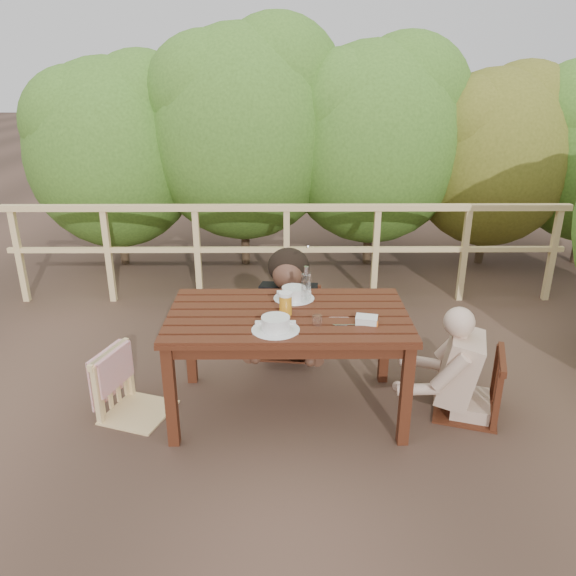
{
  "coord_description": "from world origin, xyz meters",
  "views": [
    {
      "loc": [
        -0.02,
        -3.33,
        2.23
      ],
      "look_at": [
        0.0,
        0.05,
        0.9
      ],
      "focal_mm": 34.54,
      "sensor_mm": 36.0,
      "label": 1
    }
  ],
  "objects_px": {
    "diner_right": "(480,330)",
    "bottle": "(306,286)",
    "table": "(288,363)",
    "chair_right": "(472,355)",
    "chair_left": "(133,359)",
    "chair_far": "(291,297)",
    "soup_near": "(276,324)",
    "butter_tub": "(366,321)",
    "tumbler": "(317,321)",
    "woman": "(291,269)",
    "bread_roll": "(278,319)",
    "soup_far": "(294,294)",
    "beer_glass": "(286,305)"
  },
  "relations": [
    {
      "from": "table",
      "to": "woman",
      "type": "height_order",
      "value": "woman"
    },
    {
      "from": "bread_roll",
      "to": "tumbler",
      "type": "distance_m",
      "value": 0.25
    },
    {
      "from": "table",
      "to": "woman",
      "type": "bearing_deg",
      "value": 88.28
    },
    {
      "from": "bread_roll",
      "to": "table",
      "type": "bearing_deg",
      "value": 67.83
    },
    {
      "from": "diner_right",
      "to": "soup_near",
      "type": "distance_m",
      "value": 1.38
    },
    {
      "from": "woman",
      "to": "chair_right",
      "type": "bearing_deg",
      "value": 147.85
    },
    {
      "from": "beer_glass",
      "to": "tumbler",
      "type": "distance_m",
      "value": 0.26
    },
    {
      "from": "butter_tub",
      "to": "chair_right",
      "type": "bearing_deg",
      "value": 22.22
    },
    {
      "from": "chair_left",
      "to": "beer_glass",
      "type": "bearing_deg",
      "value": -70.05
    },
    {
      "from": "soup_near",
      "to": "soup_far",
      "type": "distance_m",
      "value": 0.52
    },
    {
      "from": "chair_right",
      "to": "chair_far",
      "type": "bearing_deg",
      "value": -109.39
    },
    {
      "from": "chair_right",
      "to": "woman",
      "type": "relative_size",
      "value": 0.61
    },
    {
      "from": "beer_glass",
      "to": "tumbler",
      "type": "height_order",
      "value": "beer_glass"
    },
    {
      "from": "bread_roll",
      "to": "diner_right",
      "type": "bearing_deg",
      "value": 5.07
    },
    {
      "from": "woman",
      "to": "butter_tub",
      "type": "xyz_separation_m",
      "value": [
        0.47,
        -1.07,
        0.03
      ]
    },
    {
      "from": "woman",
      "to": "soup_far",
      "type": "bearing_deg",
      "value": 97.08
    },
    {
      "from": "soup_far",
      "to": "bread_roll",
      "type": "xyz_separation_m",
      "value": [
        -0.11,
        -0.41,
        -0.01
      ]
    },
    {
      "from": "woman",
      "to": "bread_roll",
      "type": "relative_size",
      "value": 11.09
    },
    {
      "from": "diner_right",
      "to": "chair_far",
      "type": "bearing_deg",
      "value": 71.28
    },
    {
      "from": "chair_far",
      "to": "chair_right",
      "type": "relative_size",
      "value": 1.11
    },
    {
      "from": "chair_right",
      "to": "soup_near",
      "type": "relative_size",
      "value": 2.96
    },
    {
      "from": "soup_near",
      "to": "soup_far",
      "type": "xyz_separation_m",
      "value": [
        0.12,
        0.51,
        -0.0
      ]
    },
    {
      "from": "diner_right",
      "to": "tumbler",
      "type": "bearing_deg",
      "value": 115.62
    },
    {
      "from": "table",
      "to": "diner_right",
      "type": "distance_m",
      "value": 1.3
    },
    {
      "from": "chair_far",
      "to": "beer_glass",
      "type": "bearing_deg",
      "value": -87.0
    },
    {
      "from": "butter_tub",
      "to": "bottle",
      "type": "bearing_deg",
      "value": 150.31
    },
    {
      "from": "chair_far",
      "to": "chair_right",
      "type": "xyz_separation_m",
      "value": [
        1.21,
        -0.93,
        -0.05
      ]
    },
    {
      "from": "diner_right",
      "to": "soup_far",
      "type": "bearing_deg",
      "value": 94.72
    },
    {
      "from": "table",
      "to": "bottle",
      "type": "height_order",
      "value": "bottle"
    },
    {
      "from": "diner_right",
      "to": "soup_near",
      "type": "relative_size",
      "value": 4.25
    },
    {
      "from": "chair_right",
      "to": "chair_left",
      "type": "bearing_deg",
      "value": -71.85
    },
    {
      "from": "woman",
      "to": "soup_far",
      "type": "distance_m",
      "value": 0.66
    },
    {
      "from": "diner_right",
      "to": "bottle",
      "type": "bearing_deg",
      "value": 97.41
    },
    {
      "from": "soup_far",
      "to": "beer_glass",
      "type": "height_order",
      "value": "beer_glass"
    },
    {
      "from": "table",
      "to": "bread_roll",
      "type": "relative_size",
      "value": 12.02
    },
    {
      "from": "table",
      "to": "tumbler",
      "type": "distance_m",
      "value": 0.48
    },
    {
      "from": "diner_right",
      "to": "soup_far",
      "type": "height_order",
      "value": "diner_right"
    },
    {
      "from": "chair_right",
      "to": "beer_glass",
      "type": "xyz_separation_m",
      "value": [
        -1.26,
        0.01,
        0.37
      ]
    },
    {
      "from": "bottle",
      "to": "bread_roll",
      "type": "bearing_deg",
      "value": -119.51
    },
    {
      "from": "beer_glass",
      "to": "soup_near",
      "type": "bearing_deg",
      "value": -105.02
    },
    {
      "from": "table",
      "to": "bottle",
      "type": "relative_size",
      "value": 5.74
    },
    {
      "from": "table",
      "to": "diner_right",
      "type": "height_order",
      "value": "diner_right"
    },
    {
      "from": "table",
      "to": "tumbler",
      "type": "xyz_separation_m",
      "value": [
        0.18,
        -0.18,
        0.4
      ]
    },
    {
      "from": "table",
      "to": "tumbler",
      "type": "bearing_deg",
      "value": -45.13
    },
    {
      "from": "chair_left",
      "to": "tumbler",
      "type": "relative_size",
      "value": 11.5
    },
    {
      "from": "bread_roll",
      "to": "tumbler",
      "type": "xyz_separation_m",
      "value": [
        0.24,
        -0.03,
        -0.0
      ]
    },
    {
      "from": "chair_right",
      "to": "butter_tub",
      "type": "distance_m",
      "value": 0.82
    },
    {
      "from": "chair_left",
      "to": "soup_near",
      "type": "xyz_separation_m",
      "value": [
        0.96,
        -0.21,
        0.35
      ]
    },
    {
      "from": "chair_far",
      "to": "diner_right",
      "type": "height_order",
      "value": "diner_right"
    },
    {
      "from": "table",
      "to": "woman",
      "type": "xyz_separation_m",
      "value": [
        0.03,
        0.91,
        0.36
      ]
    }
  ]
}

